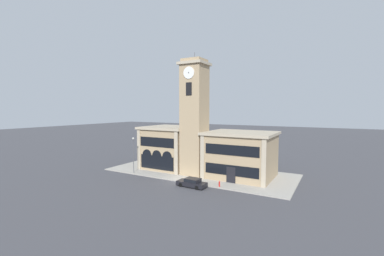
% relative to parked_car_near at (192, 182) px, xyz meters
% --- Properties ---
extents(ground_plane, '(300.00, 300.00, 0.00)m').
position_rel_parked_car_near_xyz_m(ground_plane, '(-3.23, 1.27, -0.72)').
color(ground_plane, '#424247').
extents(sidewalk_kerb, '(34.63, 14.57, 0.15)m').
position_rel_parked_car_near_xyz_m(sidewalk_kerb, '(-3.23, 8.55, -0.65)').
color(sidewalk_kerb, '#A39E93').
rests_on(sidewalk_kerb, ground_plane).
extents(clock_tower, '(4.68, 4.68, 21.94)m').
position_rel_parked_car_near_xyz_m(clock_tower, '(-3.24, 6.63, 9.71)').
color(clock_tower, tan).
rests_on(clock_tower, ground_plane).
extents(town_hall_left_wing, '(10.10, 9.89, 8.46)m').
position_rel_parked_car_near_xyz_m(town_hall_left_wing, '(-10.22, 9.20, 3.54)').
color(town_hall_left_wing, tan).
rests_on(town_hall_left_wing, ground_plane).
extents(town_hall_right_wing, '(11.73, 9.89, 8.00)m').
position_rel_parked_car_near_xyz_m(town_hall_right_wing, '(4.57, 9.21, 3.30)').
color(town_hall_right_wing, tan).
rests_on(town_hall_right_wing, ground_plane).
extents(parked_car_near, '(4.77, 2.08, 1.38)m').
position_rel_parked_car_near_xyz_m(parked_car_near, '(0.00, 0.00, 0.00)').
color(parked_car_near, black).
rests_on(parked_car_near, ground_plane).
extents(street_lamp, '(0.36, 0.36, 6.57)m').
position_rel_parked_car_near_xyz_m(street_lamp, '(-13.64, 2.01, 3.66)').
color(street_lamp, '#4C4C51').
rests_on(street_lamp, sidewalk_kerb).
extents(fire_hydrant, '(0.22, 0.22, 0.87)m').
position_rel_parked_car_near_xyz_m(fire_hydrant, '(3.76, 1.84, -0.15)').
color(fire_hydrant, red).
rests_on(fire_hydrant, sidewalk_kerb).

